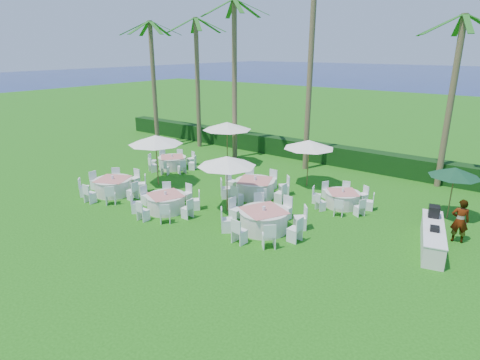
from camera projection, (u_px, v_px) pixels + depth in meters
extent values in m
plane|color=#19580F|center=(182.00, 217.00, 17.68)|extent=(120.00, 120.00, 0.00)
cube|color=black|center=(309.00, 151.00, 26.63)|extent=(34.00, 1.00, 1.20)
cylinder|color=silver|center=(113.00, 187.00, 20.38)|extent=(1.80, 1.80, 0.78)
cylinder|color=silver|center=(113.00, 179.00, 20.25)|extent=(1.88, 1.88, 0.03)
cube|color=#CF746A|center=(113.00, 179.00, 20.24)|extent=(1.94, 1.94, 0.01)
cylinder|color=silver|center=(112.00, 177.00, 20.22)|extent=(0.13, 0.13, 0.17)
cube|color=white|center=(132.00, 191.00, 19.61)|extent=(0.46, 0.46, 0.94)
cube|color=white|center=(142.00, 184.00, 20.62)|extent=(0.62, 0.62, 0.94)
cube|color=white|center=(134.00, 178.00, 21.46)|extent=(0.46, 0.46, 0.94)
cube|color=white|center=(116.00, 177.00, 21.66)|extent=(0.62, 0.62, 0.94)
cube|color=white|center=(96.00, 181.00, 21.09)|extent=(0.46, 0.46, 0.94)
cube|color=white|center=(84.00, 187.00, 20.09)|extent=(0.62, 0.62, 0.94)
cube|color=white|center=(90.00, 193.00, 19.24)|extent=(0.46, 0.46, 0.94)
cube|color=white|center=(110.00, 195.00, 19.04)|extent=(0.62, 0.62, 0.94)
cylinder|color=silver|center=(166.00, 203.00, 18.30)|extent=(1.71, 1.71, 0.74)
cylinder|color=silver|center=(166.00, 195.00, 18.18)|extent=(1.78, 1.78, 0.03)
cube|color=#CF746A|center=(166.00, 195.00, 18.17)|extent=(1.80, 1.80, 0.01)
cylinder|color=silver|center=(165.00, 193.00, 18.14)|extent=(0.12, 0.12, 0.16)
cube|color=white|center=(195.00, 200.00, 18.46)|extent=(0.59, 0.59, 0.89)
cube|color=white|center=(186.00, 193.00, 19.29)|extent=(0.42, 0.42, 0.89)
cube|color=white|center=(167.00, 192.00, 19.53)|extent=(0.59, 0.59, 0.89)
cube|color=white|center=(146.00, 195.00, 19.03)|extent=(0.42, 0.42, 0.89)
cube|color=white|center=(136.00, 203.00, 18.09)|extent=(0.59, 0.59, 0.89)
cube|color=white|center=(143.00, 211.00, 17.26)|extent=(0.42, 0.42, 0.89)
cube|color=white|center=(165.00, 213.00, 17.02)|extent=(0.59, 0.59, 0.89)
cube|color=white|center=(187.00, 208.00, 17.52)|extent=(0.42, 0.42, 0.89)
cylinder|color=silver|center=(264.00, 221.00, 16.33)|extent=(1.93, 1.93, 0.84)
cylinder|color=silver|center=(264.00, 211.00, 16.20)|extent=(2.01, 2.01, 0.03)
cube|color=#CF746A|center=(264.00, 210.00, 16.19)|extent=(2.09, 2.09, 0.01)
cylinder|color=silver|center=(264.00, 208.00, 16.16)|extent=(0.13, 0.13, 0.18)
cube|color=white|center=(300.00, 218.00, 16.41)|extent=(0.66, 0.66, 1.00)
cube|color=white|center=(285.00, 208.00, 17.39)|extent=(0.50, 0.50, 1.00)
cube|color=white|center=(259.00, 205.00, 17.73)|extent=(0.66, 0.66, 1.00)
cube|color=white|center=(236.00, 209.00, 17.24)|extent=(0.50, 0.50, 1.00)
cube|color=white|center=(227.00, 220.00, 16.20)|extent=(0.66, 0.66, 1.00)
cube|color=white|center=(239.00, 231.00, 15.23)|extent=(0.50, 0.50, 1.00)
cube|color=white|center=(269.00, 235.00, 14.88)|extent=(0.66, 0.66, 1.00)
cube|color=white|center=(295.00, 229.00, 15.37)|extent=(0.50, 0.50, 1.00)
cylinder|color=silver|center=(172.00, 163.00, 24.73)|extent=(1.64, 1.64, 0.71)
cylinder|color=silver|center=(172.00, 157.00, 24.61)|extent=(1.71, 1.71, 0.03)
cube|color=#CF746A|center=(172.00, 157.00, 24.60)|extent=(1.87, 1.87, 0.01)
cylinder|color=silver|center=(172.00, 155.00, 24.58)|extent=(0.11, 0.11, 0.15)
cube|color=white|center=(192.00, 163.00, 24.48)|extent=(0.53, 0.53, 0.86)
cube|color=white|center=(191.00, 159.00, 25.39)|extent=(0.51, 0.51, 0.86)
cube|color=white|center=(179.00, 156.00, 25.90)|extent=(0.53, 0.53, 0.86)
cube|color=white|center=(164.00, 157.00, 25.71)|extent=(0.51, 0.51, 0.86)
cube|color=white|center=(153.00, 161.00, 24.93)|extent=(0.53, 0.53, 0.86)
cube|color=white|center=(153.00, 165.00, 24.02)|extent=(0.51, 0.51, 0.86)
cube|color=white|center=(165.00, 168.00, 23.51)|extent=(0.53, 0.53, 0.86)
cube|color=white|center=(182.00, 167.00, 23.70)|extent=(0.51, 0.51, 0.86)
cylinder|color=silver|center=(255.00, 189.00, 20.06)|extent=(1.90, 1.90, 0.83)
cylinder|color=silver|center=(255.00, 181.00, 19.93)|extent=(1.98, 1.98, 0.03)
cube|color=#CF746A|center=(255.00, 180.00, 19.92)|extent=(2.00, 2.00, 0.01)
cylinder|color=silver|center=(255.00, 178.00, 19.89)|extent=(0.13, 0.13, 0.18)
cube|color=white|center=(280.00, 193.00, 19.19)|extent=(0.47, 0.47, 0.99)
cube|color=white|center=(284.00, 186.00, 20.23)|extent=(0.65, 0.65, 0.99)
cube|color=white|center=(271.00, 180.00, 21.16)|extent=(0.47, 0.47, 0.99)
cube|color=white|center=(250.00, 178.00, 21.43)|extent=(0.65, 0.65, 0.99)
cube|color=white|center=(232.00, 181.00, 20.88)|extent=(0.47, 0.47, 0.99)
cube|color=white|center=(226.00, 188.00, 19.84)|extent=(0.65, 0.65, 0.99)
cube|color=white|center=(237.00, 195.00, 18.91)|extent=(0.47, 0.47, 0.99)
cube|color=white|center=(261.00, 197.00, 18.64)|extent=(0.65, 0.65, 0.99)
cylinder|color=silver|center=(342.00, 199.00, 18.84)|extent=(1.55, 1.55, 0.67)
cylinder|color=silver|center=(343.00, 193.00, 18.73)|extent=(1.62, 1.62, 0.03)
cube|color=#CF746A|center=(343.00, 192.00, 18.72)|extent=(1.76, 1.76, 0.01)
cylinder|color=silver|center=(343.00, 190.00, 18.69)|extent=(0.11, 0.11, 0.14)
cube|color=white|center=(369.00, 201.00, 18.40)|extent=(0.47, 0.47, 0.81)
cube|color=white|center=(363.00, 194.00, 19.28)|extent=(0.51, 0.51, 0.81)
cube|color=white|center=(346.00, 190.00, 19.89)|extent=(0.47, 0.47, 0.81)
cube|color=white|center=(327.00, 190.00, 19.87)|extent=(0.51, 0.51, 0.81)
cube|color=white|center=(317.00, 195.00, 19.23)|extent=(0.47, 0.47, 0.81)
cube|color=white|center=(321.00, 202.00, 18.35)|extent=(0.51, 0.51, 0.81)
cube|color=white|center=(339.00, 207.00, 17.74)|extent=(0.47, 0.47, 0.81)
cube|color=white|center=(360.00, 207.00, 17.76)|extent=(0.51, 0.51, 0.81)
cylinder|color=brown|center=(157.00, 161.00, 21.52)|extent=(0.06, 0.06, 2.63)
cone|color=white|center=(155.00, 140.00, 21.15)|extent=(2.87, 2.87, 0.47)
sphere|color=brown|center=(155.00, 137.00, 21.10)|extent=(0.11, 0.11, 0.11)
cylinder|color=brown|center=(227.00, 185.00, 18.01)|extent=(0.06, 0.06, 2.49)
cone|color=white|center=(227.00, 161.00, 17.66)|extent=(2.63, 2.63, 0.45)
sphere|color=brown|center=(227.00, 158.00, 17.61)|extent=(0.10, 0.10, 0.10)
cylinder|color=brown|center=(227.00, 144.00, 25.27)|extent=(0.06, 0.06, 2.63)
cone|color=white|center=(227.00, 126.00, 24.90)|extent=(3.06, 3.06, 0.47)
sphere|color=brown|center=(227.00, 123.00, 24.85)|extent=(0.11, 0.11, 0.11)
cylinder|color=brown|center=(308.00, 164.00, 21.40)|extent=(0.06, 0.06, 2.42)
cone|color=white|center=(309.00, 144.00, 21.05)|extent=(2.69, 2.69, 0.44)
sphere|color=brown|center=(309.00, 141.00, 21.01)|extent=(0.10, 0.10, 0.10)
cylinder|color=brown|center=(451.00, 194.00, 17.26)|extent=(0.05, 0.05, 2.23)
cone|color=#103D22|center=(455.00, 172.00, 16.94)|extent=(2.11, 2.11, 0.40)
sphere|color=brown|center=(456.00, 169.00, 16.90)|extent=(0.09, 0.09, 0.09)
cube|color=silver|center=(432.00, 238.00, 14.92)|extent=(1.52, 3.59, 0.79)
cube|color=white|center=(434.00, 228.00, 14.79)|extent=(1.57, 3.65, 0.04)
cube|color=black|center=(434.00, 211.00, 15.64)|extent=(0.50, 0.56, 0.44)
cube|color=black|center=(435.00, 229.00, 14.44)|extent=(0.37, 0.37, 0.18)
imported|color=gray|center=(460.00, 221.00, 15.21)|extent=(0.72, 0.57, 1.74)
cylinder|color=brown|center=(198.00, 85.00, 28.98)|extent=(0.32, 0.32, 9.12)
cube|color=#165818|center=(211.00, 24.00, 27.39)|extent=(2.17, 1.00, 1.00)
cube|color=#165818|center=(208.00, 25.00, 28.40)|extent=(0.68, 2.22, 1.00)
cube|color=#165818|center=(194.00, 25.00, 28.71)|extent=(1.86, 1.65, 1.00)
cube|color=#165818|center=(181.00, 25.00, 28.00)|extent=(2.17, 1.00, 1.00)
cube|color=#165818|center=(183.00, 24.00, 26.99)|extent=(0.68, 2.22, 1.00)
cube|color=#165818|center=(198.00, 24.00, 26.68)|extent=(1.86, 1.65, 1.00)
cylinder|color=brown|center=(235.00, 83.00, 25.78)|extent=(0.32, 0.32, 9.94)
cube|color=#165818|center=(252.00, 7.00, 24.06)|extent=(2.17, 0.99, 1.00)
cube|color=#165818|center=(247.00, 8.00, 25.07)|extent=(0.69, 2.22, 1.00)
cube|color=#165818|center=(231.00, 9.00, 25.38)|extent=(1.85, 1.65, 1.00)
cube|color=#165818|center=(217.00, 8.00, 24.68)|extent=(2.17, 0.99, 1.00)
cube|color=#165818|center=(220.00, 6.00, 23.66)|extent=(0.69, 2.22, 1.00)
cube|color=#165818|center=(238.00, 6.00, 23.35)|extent=(1.85, 1.65, 1.00)
cylinder|color=brown|center=(311.00, 57.00, 22.76)|extent=(0.32, 0.32, 13.21)
cylinder|color=brown|center=(450.00, 105.00, 20.33)|extent=(0.32, 0.32, 8.67)
cube|color=#165818|center=(459.00, 25.00, 20.11)|extent=(0.97, 2.18, 1.00)
cube|color=#165818|center=(440.00, 25.00, 19.89)|extent=(2.22, 0.71, 1.00)
cube|color=#165818|center=(443.00, 24.00, 18.90)|extent=(1.67, 1.84, 1.00)
cube|color=#165818|center=(468.00, 23.00, 18.13)|extent=(0.97, 2.18, 1.00)
cylinder|color=brown|center=(154.00, 86.00, 29.50)|extent=(0.32, 0.32, 8.93)
cube|color=#165818|center=(156.00, 27.00, 27.36)|extent=(2.15, 1.09, 1.00)
cube|color=#165818|center=(166.00, 28.00, 28.27)|extent=(1.91, 1.58, 1.00)
cube|color=#165818|center=(160.00, 28.00, 29.16)|extent=(0.58, 2.22, 1.00)
cube|color=#165818|center=(145.00, 28.00, 29.14)|extent=(2.15, 1.09, 1.00)
cube|color=#165818|center=(135.00, 28.00, 28.22)|extent=(1.91, 1.58, 1.00)
cube|color=#165818|center=(139.00, 27.00, 27.33)|extent=(0.58, 2.22, 1.00)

